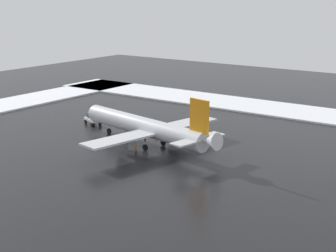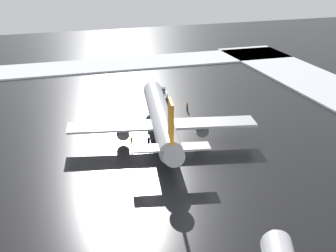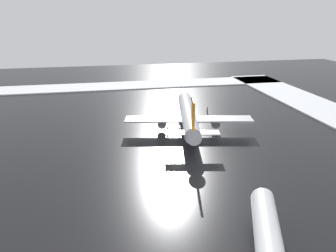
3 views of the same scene
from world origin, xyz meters
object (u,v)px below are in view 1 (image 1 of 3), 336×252
object	(u,v)px
ground_crew_beside_wing	(156,130)
ground_crew_by_nose_gear	(127,122)
pushback_tug	(92,119)
airplane_parked_starboard	(146,127)
traffic_cone_near_nose	(139,133)
traffic_cone_mid_line	(166,134)
ground_crew_mid_apron	(136,149)

from	to	relation	value
ground_crew_beside_wing	ground_crew_by_nose_gear	bearing A→B (deg)	43.78
ground_crew_beside_wing	pushback_tug	bearing A→B (deg)	58.35
airplane_parked_starboard	ground_crew_by_nose_gear	world-z (taller)	airplane_parked_starboard
traffic_cone_near_nose	traffic_cone_mid_line	distance (m)	5.76
ground_crew_beside_wing	traffic_cone_near_nose	xyz separation A→B (m)	(3.01, 1.90, -0.70)
ground_crew_by_nose_gear	ground_crew_beside_wing	bearing A→B (deg)	-141.31
pushback_tug	traffic_cone_near_nose	bearing A→B (deg)	-161.76
ground_crew_by_nose_gear	ground_crew_beside_wing	world-z (taller)	same
pushback_tug	ground_crew_mid_apron	size ratio (longest dim) A/B	2.97
airplane_parked_starboard	ground_crew_by_nose_gear	size ratio (longest dim) A/B	21.69
pushback_tug	airplane_parked_starboard	bearing A→B (deg)	-176.64
ground_crew_beside_wing	traffic_cone_mid_line	xyz separation A→B (m)	(-2.25, -0.45, -0.70)
traffic_cone_near_nose	ground_crew_by_nose_gear	bearing A→B (deg)	-29.59
ground_crew_beside_wing	ground_crew_mid_apron	distance (m)	14.22
pushback_tug	ground_crew_by_nose_gear	xyz separation A→B (m)	(-7.62, -2.98, -0.31)
ground_crew_by_nose_gear	traffic_cone_near_nose	xyz separation A→B (m)	(-6.12, 3.48, -0.70)
airplane_parked_starboard	ground_crew_mid_apron	bearing A→B (deg)	119.74
ground_crew_mid_apron	traffic_cone_near_nose	distance (m)	14.05
traffic_cone_near_nose	traffic_cone_mid_line	xyz separation A→B (m)	(-5.26, -2.35, 0.00)
airplane_parked_starboard	ground_crew_by_nose_gear	bearing A→B (deg)	-25.10
pushback_tug	ground_crew_mid_apron	bearing A→B (deg)	172.28
pushback_tug	ground_crew_mid_apron	distance (m)	25.04
ground_crew_by_nose_gear	ground_crew_mid_apron	xyz separation A→B (m)	(-14.48, 14.75, 0.00)
pushback_tug	traffic_cone_mid_line	bearing A→B (deg)	-154.11
ground_crew_beside_wing	ground_crew_mid_apron	xyz separation A→B (m)	(-5.35, 13.18, 0.00)
ground_crew_by_nose_gear	ground_crew_mid_apron	distance (m)	20.67
pushback_tug	traffic_cone_mid_line	distance (m)	19.12
ground_crew_mid_apron	traffic_cone_mid_line	xyz separation A→B (m)	(3.10, -13.63, -0.70)
ground_crew_mid_apron	traffic_cone_near_nose	xyz separation A→B (m)	(8.36, -11.27, -0.70)
pushback_tug	ground_crew_beside_wing	size ratio (longest dim) A/B	2.97
airplane_parked_starboard	ground_crew_mid_apron	xyz separation A→B (m)	(-1.91, 5.62, -2.69)
ground_crew_beside_wing	airplane_parked_starboard	bearing A→B (deg)	167.99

